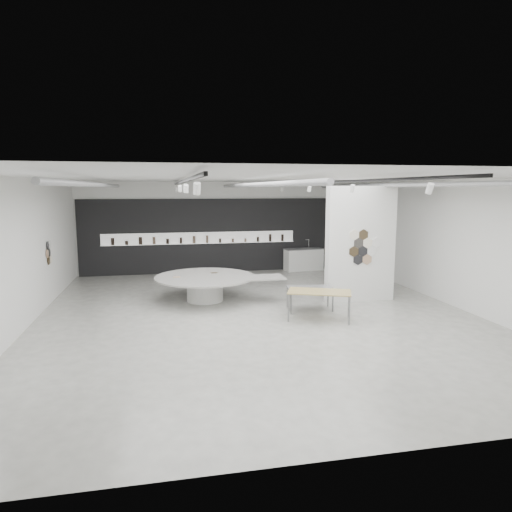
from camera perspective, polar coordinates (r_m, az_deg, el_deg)
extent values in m
cube|color=#AAA9A0|center=(12.93, 0.16, -7.38)|extent=(12.00, 14.00, 0.01)
cube|color=silver|center=(12.45, 0.17, 9.75)|extent=(12.00, 14.00, 0.01)
cube|color=white|center=(19.42, -4.06, 3.62)|extent=(12.00, 0.01, 3.80)
cube|color=white|center=(5.99, 14.09, -7.50)|extent=(12.00, 0.01, 3.80)
cube|color=white|center=(14.97, 23.30, 1.53)|extent=(0.01, 14.00, 3.80)
cube|color=white|center=(12.77, -27.24, 0.21)|extent=(0.01, 14.00, 3.80)
cylinder|color=#939396|center=(12.79, -19.28, 8.42)|extent=(0.12, 12.00, 0.12)
cylinder|color=#939396|center=(12.94, -0.29, 8.88)|extent=(0.12, 12.00, 0.12)
cylinder|color=#939396|center=(14.36, 16.57, 8.49)|extent=(0.12, 12.00, 0.12)
cube|color=black|center=(12.20, -9.19, 9.17)|extent=(0.05, 13.00, 0.06)
cylinder|color=white|center=(7.20, -7.39, 8.38)|extent=(0.11, 0.18, 0.21)
cylinder|color=white|center=(10.50, -8.75, 8.34)|extent=(0.11, 0.18, 0.21)
cylinder|color=white|center=(13.79, -9.46, 8.32)|extent=(0.11, 0.18, 0.21)
cylinder|color=white|center=(17.09, -9.90, 8.31)|extent=(0.11, 0.18, 0.21)
cube|color=black|center=(13.00, 8.94, 9.13)|extent=(0.05, 13.00, 0.06)
cylinder|color=white|center=(8.50, 20.89, 7.89)|extent=(0.11, 0.18, 0.21)
cylinder|color=white|center=(11.42, 11.93, 8.26)|extent=(0.11, 0.18, 0.21)
cylinder|color=white|center=(14.51, 6.70, 8.37)|extent=(0.11, 0.18, 0.21)
cylinder|color=white|center=(17.68, 3.31, 8.42)|extent=(0.11, 0.18, 0.21)
cylinder|color=#413420|center=(15.23, -24.49, -0.52)|extent=(0.03, 0.28, 0.28)
cylinder|color=white|center=(15.48, -24.28, -0.38)|extent=(0.03, 0.28, 0.28)
cylinder|color=black|center=(15.33, -24.43, 0.40)|extent=(0.03, 0.28, 0.28)
cylinder|color=tan|center=(15.08, -24.65, 0.27)|extent=(0.03, 0.28, 0.28)
cylinder|color=black|center=(15.17, -24.59, 1.19)|extent=(0.03, 0.28, 0.28)
cylinder|color=white|center=(15.43, -24.38, 1.31)|extent=(0.03, 0.28, 0.28)
cube|color=black|center=(19.39, -4.02, 2.58)|extent=(11.80, 0.10, 3.10)
cube|color=white|center=(19.22, -6.95, 2.27)|extent=(8.00, 0.06, 0.46)
cube|color=white|center=(19.19, -6.92, 1.59)|extent=(8.00, 0.18, 0.02)
cylinder|color=black|center=(19.21, -17.48, 1.73)|extent=(0.13, 0.13, 0.29)
cylinder|color=black|center=(19.17, -15.86, 1.59)|extent=(0.13, 0.13, 0.15)
cylinder|color=black|center=(19.13, -14.25, 1.86)|extent=(0.14, 0.14, 0.30)
cylinder|color=brown|center=(19.11, -12.62, 1.90)|extent=(0.12, 0.12, 0.29)
cylinder|color=black|center=(19.11, -10.99, 1.82)|extent=(0.12, 0.12, 0.21)
cylinder|color=black|center=(19.13, -9.36, 1.92)|extent=(0.10, 0.10, 0.25)
cylinder|color=brown|center=(19.15, -7.74, 2.05)|extent=(0.12, 0.12, 0.30)
cylinder|color=brown|center=(19.19, -6.12, 2.11)|extent=(0.10, 0.10, 0.31)
cylinder|color=black|center=(19.26, -4.51, 1.94)|extent=(0.09, 0.09, 0.17)
cylinder|color=brown|center=(19.33, -2.92, 1.96)|extent=(0.10, 0.10, 0.16)
cylinder|color=brown|center=(19.42, -1.33, 1.99)|extent=(0.09, 0.09, 0.15)
cylinder|color=black|center=(19.52, 0.24, 2.11)|extent=(0.09, 0.09, 0.21)
cylinder|color=black|center=(19.64, 1.79, 2.30)|extent=(0.11, 0.11, 0.31)
cylinder|color=black|center=(19.77, 3.32, 2.30)|extent=(0.11, 0.11, 0.29)
cube|color=white|center=(14.60, 12.92, 1.45)|extent=(2.20, 0.35, 3.60)
cylinder|color=black|center=(14.46, 13.21, 0.58)|extent=(0.34, 0.03, 0.34)
cylinder|color=white|center=(14.58, 14.27, 0.60)|extent=(0.34, 0.03, 0.34)
cylinder|color=#413420|center=(14.33, 12.13, 0.55)|extent=(0.34, 0.03, 0.34)
cylinder|color=white|center=(14.49, 13.78, 1.60)|extent=(0.34, 0.03, 0.34)
cylinder|color=black|center=(14.36, 12.70, 1.58)|extent=(0.34, 0.03, 0.34)
cylinder|color=tan|center=(14.55, 13.70, -0.42)|extent=(0.34, 0.03, 0.34)
cylinder|color=black|center=(14.43, 12.64, -0.46)|extent=(0.34, 0.03, 0.34)
cylinder|color=white|center=(14.62, 14.83, 1.62)|extent=(0.34, 0.03, 0.34)
cylinder|color=#413420|center=(14.40, 13.28, 2.61)|extent=(0.34, 0.03, 0.34)
cylinder|color=white|center=(14.27, 12.19, 2.60)|extent=(0.34, 0.03, 0.34)
cylinder|color=white|center=(14.52, -6.40, -4.15)|extent=(1.14, 1.14, 0.74)
cylinder|color=#9E9B95|center=(14.44, -6.43, -2.61)|extent=(3.17, 3.17, 0.05)
cube|color=#9E9B95|center=(14.25, 0.73, -2.69)|extent=(1.40, 0.89, 0.05)
cube|color=tan|center=(14.39, -9.89, -2.60)|extent=(0.22, 0.16, 0.01)
cube|color=#413420|center=(14.97, -5.26, -2.08)|extent=(0.22, 0.16, 0.01)
cube|color=#A38E54|center=(12.42, 7.93, -4.45)|extent=(1.86, 1.40, 0.03)
cube|color=slate|center=(12.21, 4.08, -6.51)|extent=(0.05, 0.05, 0.75)
cube|color=slate|center=(12.93, 4.44, -5.67)|extent=(0.05, 0.05, 0.75)
cube|color=slate|center=(12.15, 11.59, -6.74)|extent=(0.05, 0.05, 0.75)
cube|color=slate|center=(12.87, 11.52, -5.88)|extent=(0.05, 0.05, 0.75)
cube|color=slate|center=(13.40, 6.75, -3.95)|extent=(1.37, 0.80, 0.03)
cube|color=slate|center=(13.09, 4.32, -5.73)|extent=(0.04, 0.04, 0.64)
cube|color=slate|center=(13.65, 3.93, -5.14)|extent=(0.04, 0.04, 0.64)
cube|color=slate|center=(13.34, 9.58, -5.55)|extent=(0.04, 0.04, 0.64)
cube|color=slate|center=(13.89, 8.98, -4.98)|extent=(0.04, 0.04, 0.64)
cube|color=white|center=(19.89, 5.97, -0.46)|extent=(1.70, 0.82, 0.92)
cube|color=slate|center=(19.82, 5.99, 0.90)|extent=(1.75, 0.86, 0.03)
cylinder|color=silver|center=(20.07, 6.61, 1.55)|extent=(0.03, 0.03, 0.37)
cylinder|color=silver|center=(20.01, 6.41, 2.04)|extent=(0.17, 0.05, 0.02)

